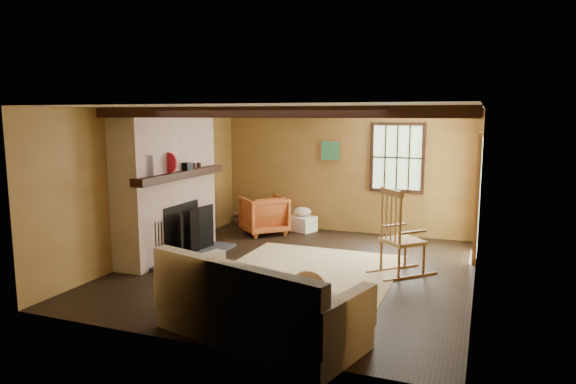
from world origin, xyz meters
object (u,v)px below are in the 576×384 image
at_px(rocking_chair, 400,238).
at_px(laundry_basket, 302,224).
at_px(sofa, 257,309).
at_px(armchair, 264,215).
at_px(fireplace, 169,189).

bearing_deg(rocking_chair, laundry_basket, 1.15).
relative_size(rocking_chair, laundry_basket, 2.55).
xyz_separation_m(sofa, armchair, (-1.86, 4.40, 0.05)).
xyz_separation_m(rocking_chair, laundry_basket, (-2.26, 2.13, -0.39)).
bearing_deg(fireplace, sofa, -42.07).
bearing_deg(fireplace, armchair, 67.83).
bearing_deg(sofa, laundry_basket, 120.25).
xyz_separation_m(laundry_basket, armchair, (-0.62, -0.47, 0.22)).
xyz_separation_m(fireplace, rocking_chair, (3.69, 0.33, -0.57)).
distance_m(rocking_chair, sofa, 2.93).
height_order(fireplace, laundry_basket, fireplace).
height_order(fireplace, sofa, fireplace).
bearing_deg(laundry_basket, fireplace, -120.25).
bearing_deg(armchair, laundry_basket, 171.58).
height_order(fireplace, rocking_chair, fireplace).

